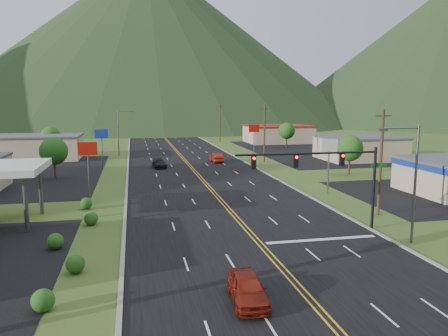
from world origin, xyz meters
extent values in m
plane|color=#2F4F1C|center=(0.00, 0.00, 0.00)|extent=(500.00, 500.00, 0.00)
cube|color=black|center=(0.00, 0.00, 0.00)|extent=(20.00, 460.00, 0.04)
cylinder|color=black|center=(10.50, 14.00, 3.50)|extent=(0.24, 0.24, 7.00)
cylinder|color=black|center=(4.50, 14.00, 6.60)|extent=(12.00, 0.18, 0.18)
cube|color=#0C591E|center=(10.90, 14.00, 5.50)|extent=(1.40, 0.06, 0.30)
cube|color=black|center=(7.50, 14.00, 6.00)|extent=(0.35, 0.28, 1.05)
sphere|color=#FF0C05|center=(7.50, 13.82, 6.35)|extent=(0.22, 0.22, 0.22)
cube|color=black|center=(3.50, 14.00, 6.00)|extent=(0.35, 0.28, 1.05)
sphere|color=#FF0C05|center=(3.50, 13.82, 6.35)|extent=(0.22, 0.22, 0.22)
cube|color=black|center=(0.00, 14.00, 6.00)|extent=(0.35, 0.28, 1.05)
sphere|color=#FF0C05|center=(0.00, 13.82, 6.35)|extent=(0.22, 0.22, 0.22)
cylinder|color=#59595E|center=(11.50, 10.00, 4.50)|extent=(0.20, 0.20, 9.00)
cylinder|color=#59595E|center=(10.06, 10.00, 8.80)|extent=(2.88, 0.12, 0.12)
cube|color=#59595E|center=(8.62, 10.00, 8.70)|extent=(0.60, 0.25, 0.18)
cylinder|color=#59595E|center=(-12.00, 70.00, 4.50)|extent=(0.20, 0.20, 9.00)
cylinder|color=#59595E|center=(-10.56, 70.00, 8.80)|extent=(2.88, 0.12, 0.12)
cube|color=#59595E|center=(-9.12, 70.00, 8.70)|extent=(0.60, 0.25, 0.18)
cylinder|color=#59595E|center=(-18.00, 19.00, 2.50)|extent=(0.36, 0.36, 5.00)
cylinder|color=#59595E|center=(-18.00, 25.00, 2.50)|extent=(0.36, 0.36, 5.00)
cube|color=tan|center=(-28.00, 68.00, 2.10)|extent=(18.00, 11.00, 4.20)
cube|color=#4C4C51|center=(-28.00, 68.00, 4.35)|extent=(18.40, 11.40, 0.30)
cube|color=tan|center=(32.00, 55.00, 2.00)|extent=(14.00, 11.00, 4.00)
cube|color=#4C4C51|center=(32.00, 55.00, 4.15)|extent=(14.40, 11.40, 0.30)
cube|color=tan|center=(28.00, 90.00, 2.10)|extent=(16.00, 12.00, 4.20)
cube|color=maroon|center=(28.00, 90.00, 4.35)|extent=(16.40, 12.40, 0.30)
cylinder|color=#59595E|center=(-14.00, 30.00, 2.50)|extent=(0.16, 0.16, 5.00)
cube|color=#A21109|center=(-14.00, 30.00, 5.70)|extent=(2.00, 0.18, 1.40)
cylinder|color=#59595E|center=(-14.00, 52.00, 2.50)|extent=(0.16, 0.16, 5.00)
cube|color=navy|center=(-14.00, 52.00, 5.70)|extent=(2.00, 0.18, 1.40)
cylinder|color=#59595E|center=(13.00, 28.00, 2.50)|extent=(0.16, 0.16, 5.00)
cube|color=white|center=(13.00, 28.00, 5.70)|extent=(2.00, 0.18, 1.40)
cylinder|color=#59595E|center=(13.00, 60.00, 2.50)|extent=(0.16, 0.16, 5.00)
cube|color=#A21109|center=(13.00, 60.00, 5.70)|extent=(2.00, 0.18, 1.40)
cylinder|color=#382314|center=(-20.00, 45.00, 1.50)|extent=(0.30, 0.30, 3.00)
sphere|color=#234D16|center=(-20.00, 45.00, 3.90)|extent=(3.84, 3.84, 3.84)
cylinder|color=#382314|center=(-25.00, 72.00, 1.50)|extent=(0.30, 0.30, 3.00)
sphere|color=#234D16|center=(-25.00, 72.00, 3.90)|extent=(3.84, 3.84, 3.84)
cylinder|color=#382314|center=(22.00, 40.00, 1.50)|extent=(0.30, 0.30, 3.00)
sphere|color=#234D16|center=(22.00, 40.00, 3.90)|extent=(3.84, 3.84, 3.84)
cylinder|color=#382314|center=(26.00, 78.00, 1.50)|extent=(0.30, 0.30, 3.00)
sphere|color=#234D16|center=(26.00, 78.00, 3.90)|extent=(3.84, 3.84, 3.84)
cylinder|color=#382314|center=(13.50, 18.00, 5.00)|extent=(0.28, 0.28, 10.00)
cube|color=#382314|center=(13.50, 18.00, 9.40)|extent=(1.60, 0.12, 0.12)
cylinder|color=#382314|center=(13.50, 55.00, 5.00)|extent=(0.28, 0.28, 10.00)
cube|color=#382314|center=(13.50, 55.00, 9.40)|extent=(1.60, 0.12, 0.12)
cylinder|color=#382314|center=(13.50, 95.00, 5.00)|extent=(0.28, 0.28, 10.00)
cube|color=#382314|center=(13.50, 95.00, 9.40)|extent=(1.60, 0.12, 0.12)
cylinder|color=#382314|center=(13.50, 135.00, 5.00)|extent=(0.28, 0.28, 10.00)
cube|color=#382314|center=(13.50, 135.00, 9.40)|extent=(1.60, 0.12, 0.12)
cone|color=#1E3317|center=(0.00, 220.00, 42.50)|extent=(220.00, 220.00, 85.00)
imported|color=maroon|center=(-3.42, 2.82, 0.77)|extent=(2.11, 4.62, 1.54)
imported|color=black|center=(-5.10, 52.32, 0.69)|extent=(2.41, 4.95, 1.39)
imported|color=maroon|center=(5.28, 56.84, 0.80)|extent=(1.82, 4.90, 1.60)
camera|label=1|loc=(-9.20, -18.61, 10.76)|focal=35.00mm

